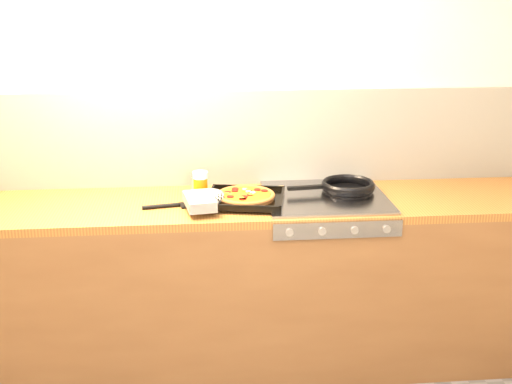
{
  "coord_description": "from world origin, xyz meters",
  "views": [
    {
      "loc": [
        -0.17,
        -1.89,
        1.92
      ],
      "look_at": [
        0.1,
        1.08,
        0.95
      ],
      "focal_mm": 45.0,
      "sensor_mm": 36.0,
      "label": 1
    }
  ],
  "objects": [
    {
      "name": "frying_pan",
      "position": [
        0.57,
        1.15,
        0.94
      ],
      "size": [
        0.46,
        0.3,
        0.04
      ],
      "color": "black",
      "rests_on": "stovetop"
    },
    {
      "name": "black_spatula",
      "position": [
        -0.3,
        1.04,
        0.91
      ],
      "size": [
        0.29,
        0.1,
        0.02
      ],
      "color": "black",
      "rests_on": "counter_run"
    },
    {
      "name": "counter_run",
      "position": [
        0.0,
        1.1,
        0.45
      ],
      "size": [
        3.2,
        0.62,
        0.9
      ],
      "color": "brown",
      "rests_on": "ground"
    },
    {
      "name": "stovetop",
      "position": [
        0.45,
        1.1,
        0.91
      ],
      "size": [
        0.6,
        0.56,
        0.02
      ],
      "primitive_type": "cube",
      "color": "gray",
      "rests_on": "counter_run"
    },
    {
      "name": "tomato_can",
      "position": [
        -0.18,
        1.21,
        0.95
      ],
      "size": [
        0.08,
        0.08,
        0.1
      ],
      "color": "#A20E0D",
      "rests_on": "counter_run"
    },
    {
      "name": "room_shell",
      "position": [
        0.0,
        1.39,
        1.15
      ],
      "size": [
        3.2,
        3.2,
        3.2
      ],
      "color": "white",
      "rests_on": "ground"
    },
    {
      "name": "juice_glass",
      "position": [
        -0.17,
        1.19,
        0.97
      ],
      "size": [
        0.09,
        0.09,
        0.13
      ],
      "color": "#CE6F0C",
      "rests_on": "counter_run"
    },
    {
      "name": "pizza_on_tray",
      "position": [
        -0.02,
        1.03,
        0.94
      ],
      "size": [
        0.51,
        0.4,
        0.06
      ],
      "color": "black",
      "rests_on": "stovetop"
    },
    {
      "name": "wooden_spoon",
      "position": [
        0.16,
        1.24,
        0.91
      ],
      "size": [
        0.29,
        0.12,
        0.02
      ],
      "color": "#A28244",
      "rests_on": "counter_run"
    }
  ]
}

